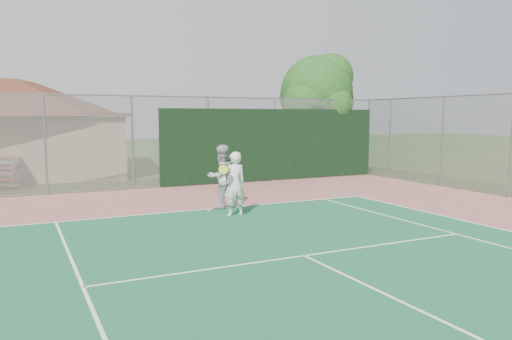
{
  "coord_description": "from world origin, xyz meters",
  "views": [
    {
      "loc": [
        -5.01,
        -1.72,
        2.72
      ],
      "look_at": [
        0.28,
        9.11,
        1.43
      ],
      "focal_mm": 35.0,
      "sensor_mm": 36.0,
      "label": 1
    }
  ],
  "objects": [
    {
      "name": "back_fence",
      "position": [
        2.11,
        16.98,
        1.67
      ],
      "size": [
        20.08,
        0.11,
        3.53
      ],
      "color": "gray",
      "rests_on": "ground"
    },
    {
      "name": "side_fence_right",
      "position": [
        10.0,
        12.5,
        1.75
      ],
      "size": [
        0.08,
        9.0,
        3.5
      ],
      "color": "gray",
      "rests_on": "ground"
    },
    {
      "name": "tree",
      "position": [
        8.35,
        18.78,
        3.78
      ],
      "size": [
        4.13,
        3.91,
        5.76
      ],
      "color": "#312012",
      "rests_on": "ground"
    },
    {
      "name": "player_white_front",
      "position": [
        0.36,
        10.63,
        0.89
      ],
      "size": [
        0.94,
        0.64,
        1.76
      ],
      "rotation": [
        0.0,
        0.0,
        3.15
      ],
      "color": "white",
      "rests_on": "ground"
    },
    {
      "name": "player_grey_back",
      "position": [
        0.49,
        11.88,
        0.94
      ],
      "size": [
        1.04,
        0.89,
        1.88
      ],
      "rotation": [
        0.0,
        0.0,
        3.35
      ],
      "color": "#B2B5B8",
      "rests_on": "ground"
    }
  ]
}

